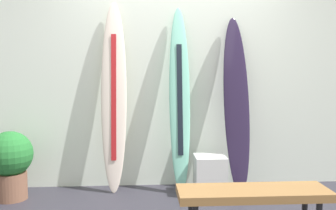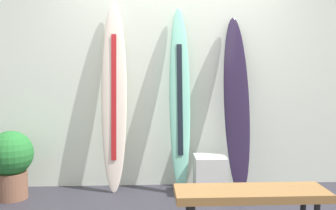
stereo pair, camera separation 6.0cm
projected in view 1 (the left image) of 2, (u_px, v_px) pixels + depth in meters
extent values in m
cube|color=white|center=(174.00, 64.00, 4.53)|extent=(7.20, 0.20, 2.80)
ellipsoid|color=silver|center=(114.00, 97.00, 4.25)|extent=(0.29, 0.29, 2.07)
cube|color=#B31C20|center=(114.00, 97.00, 4.22)|extent=(0.06, 0.16, 1.36)
ellipsoid|color=#7ACAB0|center=(180.00, 99.00, 4.26)|extent=(0.24, 0.37, 2.02)
cube|color=black|center=(180.00, 99.00, 4.23)|extent=(0.06, 0.20, 1.19)
cone|color=black|center=(180.00, 176.00, 4.24)|extent=(0.07, 0.08, 0.11)
ellipsoid|color=#231A32|center=(237.00, 104.00, 4.26)|extent=(0.31, 0.46, 1.91)
cone|color=black|center=(238.00, 178.00, 4.21)|extent=(0.07, 0.09, 0.11)
cube|color=silver|center=(210.00, 175.00, 4.17)|extent=(0.33, 0.33, 0.42)
cylinder|color=brown|center=(11.00, 186.00, 4.03)|extent=(0.32, 0.32, 0.28)
sphere|color=#267430|center=(10.00, 154.00, 4.00)|extent=(0.46, 0.46, 0.46)
cube|color=olive|center=(253.00, 193.00, 2.87)|extent=(1.11, 0.35, 0.06)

